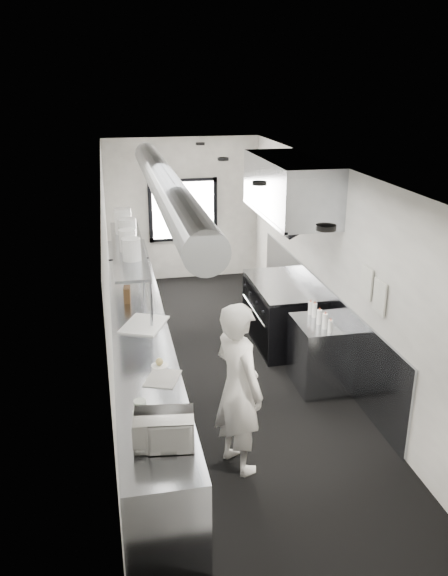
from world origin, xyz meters
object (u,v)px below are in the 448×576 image
plate_stack_a (131,249)px  knife_block (127,294)px  microwave (164,430)px  cutting_board (144,324)px  exhaust_hood (289,187)px  bottle_station (320,354)px  small_plate (160,366)px  squeeze_bottle_e (310,308)px  pass_shelf (129,249)px  deli_tub_a (141,416)px  range (281,313)px  far_work_table (129,272)px  plate_stack_b (127,240)px  prep_counter (142,363)px  plate_stack_d (123,221)px  squeeze_bottle_d (314,310)px  line_cook (238,388)px  plate_stack_c (127,231)px  squeeze_bottle_b (325,321)px  squeeze_bottle_a (330,326)px  deli_tub_b (140,405)px  squeeze_bottle_c (319,317)px

plate_stack_a → knife_block: bearing=112.6°
microwave → cutting_board: 2.56m
exhaust_hood → bottle_station: (0.05, -1.40, -1.94)m
microwave → cutting_board: size_ratio=0.75×
small_plate → squeeze_bottle_e: size_ratio=1.03×
pass_shelf → deli_tub_a: bearing=-91.4°
pass_shelf → range: size_ratio=1.88×
far_work_table → small_plate: bearing=-88.3°
range → bottle_station: bearing=-85.4°
plate_stack_a → plate_stack_b: plate_stack_b is taller
prep_counter → knife_block: 1.19m
far_work_table → bottle_station: bearing=-59.5°
bottle_station → microwave: 3.19m
squeeze_bottle_e → plate_stack_d: bearing=137.1°
far_work_table → squeeze_bottle_d: size_ratio=6.23×
microwave → plate_stack_a: (-0.07, 3.22, 0.67)m
line_cook → deli_tub_a: size_ratio=13.12×
prep_counter → line_cook: (0.87, -1.62, 0.47)m
cutting_board → plate_stack_c: (-0.10, 1.47, 0.84)m
small_plate → plate_stack_b: 2.40m
line_cook → prep_counter: bearing=5.4°
pass_shelf → line_cook: line_cook is taller
microwave → squeeze_bottle_b: size_ratio=2.36×
squeeze_bottle_a → plate_stack_d: bearing=130.6°
cutting_board → plate_stack_d: plate_stack_d is taller
prep_counter → exhaust_hood: bearing=28.1°
range → squeeze_bottle_a: squeeze_bottle_a is taller
microwave → squeeze_bottle_e: size_ratio=2.64×
far_work_table → microwave: microwave is taller
microwave → deli_tub_b: 0.63m
deli_tub_b → squeeze_bottle_a: (2.40, 1.28, 0.04)m
far_work_table → plate_stack_b: plate_stack_b is taller
squeeze_bottle_a → squeeze_bottle_d: squeeze_bottle_d is taller
line_cook → small_plate: (-0.73, 0.65, -0.01)m
pass_shelf → squeeze_bottle_b: 3.02m
line_cook → plate_stack_a: bearing=-2.8°
pass_shelf → squeeze_bottle_d: (2.30, -1.51, -0.54)m
bottle_station → small_plate: (-2.16, -0.77, 0.46)m
exhaust_hood → knife_block: bearing=-176.2°
exhaust_hood → squeeze_bottle_d: size_ratio=11.42×
squeeze_bottle_b → squeeze_bottle_c: size_ratio=1.05×
microwave → plate_stack_b: 3.73m
pass_shelf → plate_stack_d: 0.78m
cutting_board → far_work_table: bearing=90.9°
squeeze_bottle_e → bottle_station: bearing=-78.7°
range → small_plate: bearing=-133.3°
cutting_board → squeeze_bottle_b: squeeze_bottle_b is taller
squeeze_bottle_e → plate_stack_c: bearing=145.9°
range → pass_shelf: bearing=172.3°
exhaust_hood → plate_stack_b: bearing=178.1°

